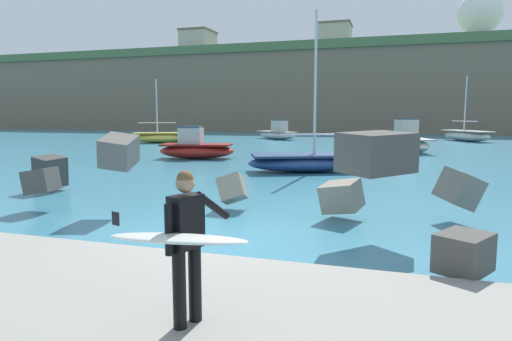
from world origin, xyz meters
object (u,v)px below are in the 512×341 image
(boat_mid_centre, at_px, (467,135))
(station_building_central, at_px, (198,43))
(boat_far_centre, at_px, (306,161))
(boat_mid_left, at_px, (196,148))
(boat_mid_right, at_px, (407,141))
(radar_dome, at_px, (480,19))
(surfer_with_board, at_px, (181,238))
(boat_near_left, at_px, (162,137))
(boat_near_right, at_px, (277,133))
(station_building_west, at_px, (334,40))

(boat_mid_centre, distance_m, station_building_central, 47.65)
(boat_far_centre, bearing_deg, boat_mid_left, 151.84)
(boat_mid_left, xyz_separation_m, boat_mid_right, (12.04, 9.02, 0.11))
(boat_far_centre, bearing_deg, radar_dome, 74.59)
(surfer_with_board, height_order, boat_near_left, boat_near_left)
(boat_near_right, xyz_separation_m, station_building_west, (1.22, 34.13, 14.51))
(boat_mid_left, distance_m, boat_far_centre, 8.26)
(radar_dome, height_order, station_building_west, radar_dome)
(boat_mid_right, bearing_deg, station_building_west, 103.72)
(boat_near_right, relative_size, boat_mid_centre, 0.86)
(boat_mid_left, xyz_separation_m, station_building_central, (-20.92, 46.66, 13.87))
(boat_mid_centre, relative_size, boat_mid_right, 0.95)
(boat_mid_right, relative_size, station_building_west, 1.14)
(radar_dome, bearing_deg, station_building_central, -170.55)
(boat_mid_centre, distance_m, radar_dome, 35.86)
(boat_mid_centre, height_order, boat_mid_right, boat_mid_centre)
(radar_dome, bearing_deg, boat_far_centre, -105.41)
(boat_near_right, relative_size, boat_far_centre, 0.75)
(boat_near_right, relative_size, station_building_central, 0.93)
(boat_mid_centre, bearing_deg, boat_near_right, -172.93)
(boat_mid_centre, relative_size, boat_far_centre, 0.87)
(surfer_with_board, relative_size, boat_far_centre, 0.29)
(station_building_west, bearing_deg, boat_mid_left, -90.97)
(station_building_west, relative_size, station_building_central, 1.00)
(boat_mid_centre, height_order, boat_far_centre, boat_far_centre)
(surfer_with_board, xyz_separation_m, boat_near_right, (-9.15, 39.85, -0.65))
(surfer_with_board, height_order, radar_dome, radar_dome)
(boat_near_left, bearing_deg, boat_far_centre, -44.53)
(boat_mid_left, distance_m, boat_mid_right, 15.04)
(boat_mid_left, height_order, radar_dome, radar_dome)
(boat_near_right, relative_size, boat_mid_left, 1.14)
(boat_mid_left, relative_size, station_building_west, 0.82)
(boat_mid_centre, bearing_deg, boat_mid_left, -128.16)
(surfer_with_board, distance_m, station_building_west, 75.69)
(boat_mid_left, distance_m, boat_mid_centre, 28.83)
(boat_near_right, bearing_deg, boat_far_centre, -72.69)
(station_building_central, bearing_deg, boat_mid_right, -48.79)
(boat_far_centre, bearing_deg, boat_near_left, 135.47)
(boat_near_left, height_order, boat_near_right, boat_near_left)
(boat_mid_left, relative_size, station_building_central, 0.82)
(boat_far_centre, distance_m, station_building_central, 59.57)
(boat_far_centre, height_order, station_building_central, station_building_central)
(boat_near_left, xyz_separation_m, boat_mid_centre, (26.71, 10.66, 0.05))
(boat_near_left, height_order, station_building_central, station_building_central)
(boat_near_right, bearing_deg, station_building_central, 128.16)
(surfer_with_board, height_order, station_building_central, station_building_central)
(station_building_west, bearing_deg, surfer_with_board, -83.88)
(radar_dome, relative_size, station_building_west, 1.55)
(boat_mid_centre, bearing_deg, surfer_with_board, -102.02)
(boat_mid_centre, xyz_separation_m, station_building_west, (-16.89, 31.89, 14.58))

